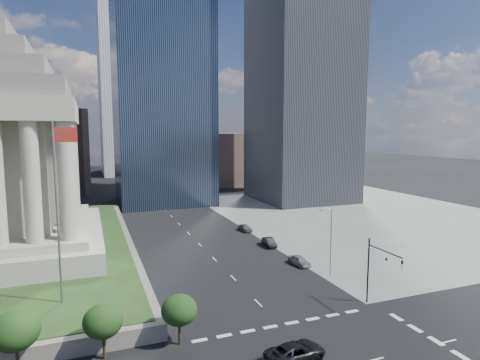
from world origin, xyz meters
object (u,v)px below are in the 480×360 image
flagpole (58,203)px  pickup_truck (296,352)px  traffic_signal_ne (379,265)px  parked_sedan_mid (269,242)px  parked_sedan_far (245,228)px  street_lamp_north (330,237)px  parked_sedan_near (299,261)px

flagpole → pickup_truck: bearing=-39.4°
traffic_signal_ne → parked_sedan_mid: traffic_signal_ne is taller
pickup_truck → parked_sedan_mid: pickup_truck is taller
pickup_truck → parked_sedan_far: bearing=-24.7°
flagpole → parked_sedan_mid: (33.33, 17.57, -12.36)m
flagpole → parked_sedan_far: (33.33, 29.46, -12.39)m
street_lamp_north → parked_sedan_near: (-1.83, 5.44, -4.92)m
flagpole → traffic_signal_ne: flagpole is taller
flagpole → parked_sedan_far: 46.17m
flagpole → parked_sedan_far: bearing=41.5°
pickup_truck → parked_sedan_far: (13.23, 45.96, -0.09)m
flagpole → street_lamp_north: (35.16, 1.00, -7.45)m
traffic_signal_ne → pickup_truck: traffic_signal_ne is taller
pickup_truck → parked_sedan_near: (13.23, 22.95, -0.07)m
traffic_signal_ne → pickup_truck: (-14.23, -6.20, -4.44)m
parked_sedan_mid → flagpole: bearing=-145.8°
flagpole → parked_sedan_mid: bearing=27.8°
flagpole → street_lamp_north: 35.95m
parked_sedan_near → parked_sedan_mid: (0.00, 11.13, 0.01)m
pickup_truck → parked_sedan_mid: bearing=-29.9°
pickup_truck → parked_sedan_mid: (13.23, 34.08, -0.06)m
flagpole → traffic_signal_ne: size_ratio=2.50×
traffic_signal_ne → parked_sedan_mid: size_ratio=1.74×
parked_sedan_near → parked_sedan_mid: bearing=82.9°
flagpole → parked_sedan_far: size_ratio=4.69×
parked_sedan_mid → parked_sedan_far: (0.00, 11.88, -0.03)m
parked_sedan_near → street_lamp_north: bearing=-78.5°
street_lamp_north → pickup_truck: 23.59m
flagpole → street_lamp_north: size_ratio=2.00×
flagpole → parked_sedan_mid: flagpole is taller
traffic_signal_ne → parked_sedan_mid: (-1.00, 27.88, -4.49)m
street_lamp_north → parked_sedan_near: bearing=108.6°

